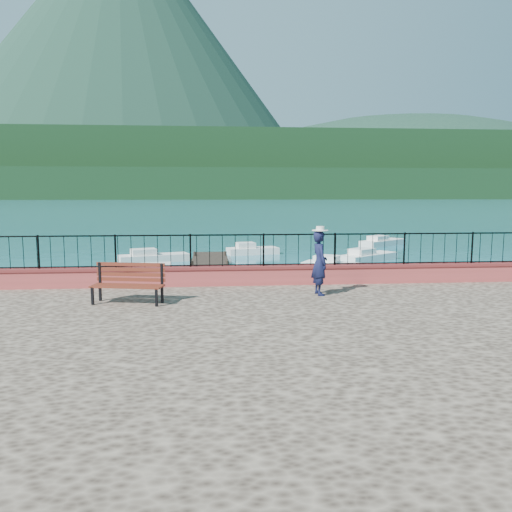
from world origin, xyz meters
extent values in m
plane|color=#19596B|center=(0.00, 0.00, 0.00)|extent=(2000.00, 2000.00, 0.00)
cube|color=#332821|center=(0.00, -6.00, 0.60)|extent=(30.00, 20.00, 1.20)
cube|color=#B03F3F|center=(0.00, 3.70, 1.49)|extent=(28.00, 0.46, 0.58)
cube|color=black|center=(0.00, 3.70, 2.25)|extent=(27.00, 0.05, 0.95)
cube|color=#2D231C|center=(-2.00, 12.00, 0.15)|extent=(2.00, 16.00, 0.30)
cube|color=black|center=(0.00, 300.00, 9.00)|extent=(900.00, 60.00, 18.00)
cube|color=black|center=(0.00, 360.00, 22.00)|extent=(900.00, 120.00, 44.00)
cone|color=#142D23|center=(-120.00, 700.00, 190.00)|extent=(560.00, 560.00, 380.00)
ellipsoid|color=#142D23|center=(220.00, 560.00, 0.00)|extent=(448.00, 384.00, 180.00)
cube|color=black|center=(-3.99, 1.37, 1.43)|extent=(1.89, 0.91, 0.45)
cube|color=maroon|center=(-3.93, 1.64, 1.93)|extent=(1.79, 0.45, 0.55)
imported|color=#101432|center=(1.07, 2.05, 2.08)|extent=(0.50, 0.69, 1.77)
cylinder|color=white|center=(1.07, 2.05, 3.03)|extent=(0.44, 0.44, 0.12)
cube|color=silver|center=(-3.86, 11.74, 0.40)|extent=(4.13, 1.89, 0.80)
cube|color=white|center=(4.44, 13.56, 0.40)|extent=(3.53, 2.86, 0.80)
cube|color=white|center=(7.28, 17.15, 0.40)|extent=(4.06, 3.43, 0.80)
cube|color=silver|center=(-5.24, 17.92, 0.40)|extent=(4.18, 2.48, 0.80)
cube|color=silver|center=(0.77, 21.00, 0.40)|extent=(3.49, 1.97, 0.80)
cube|color=silver|center=(11.06, 25.51, 0.40)|extent=(4.19, 3.59, 0.80)
camera|label=1|loc=(-1.83, -11.23, 3.99)|focal=35.00mm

